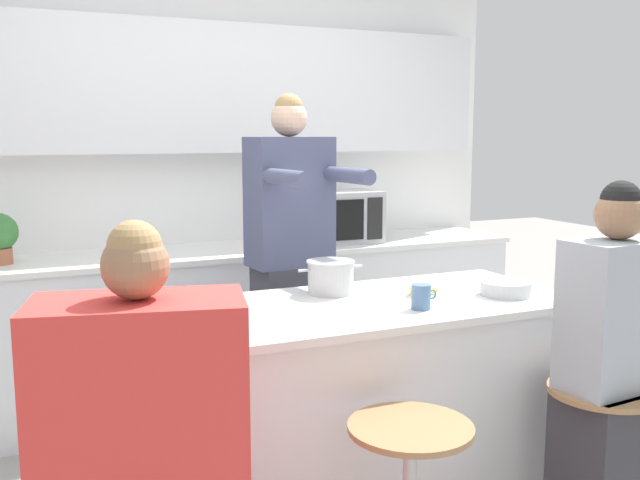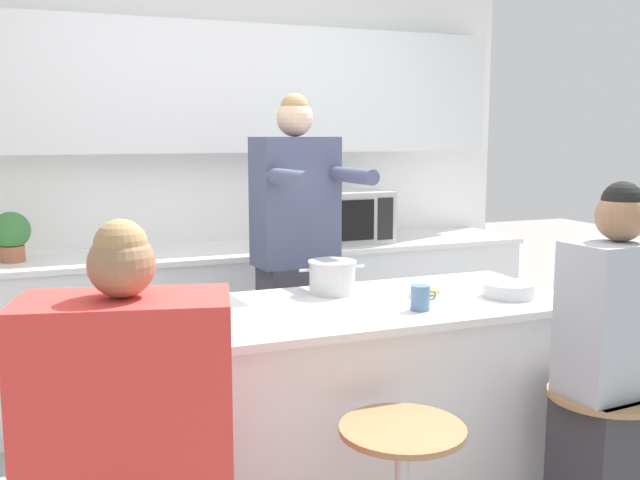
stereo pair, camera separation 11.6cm
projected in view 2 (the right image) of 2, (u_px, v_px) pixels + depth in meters
wall_back at (215, 137)px, 4.29m from camera, size 3.93×0.22×2.70m
back_counter at (231, 324)px, 4.18m from camera, size 3.64×0.62×0.91m
kitchen_island at (327, 416)px, 2.82m from camera, size 2.02×0.75×0.90m
bar_stool_rightmost at (601, 467)px, 2.56m from camera, size 0.40×0.40×0.66m
person_cooking at (296, 278)px, 3.45m from camera, size 0.44×0.59×1.75m
person_seated_near at (610, 396)px, 2.53m from camera, size 0.39×0.29×1.40m
cooking_pot at (332, 277)px, 2.97m from camera, size 0.29×0.20×0.14m
fruit_bowl at (509, 290)px, 2.91m from camera, size 0.21×0.21×0.06m
coffee_cup_near at (421, 298)px, 2.69m from camera, size 0.11×0.08×0.10m
coffee_cup_far at (165, 315)px, 2.44m from camera, size 0.11×0.08×0.09m
banana_bunch at (422, 290)px, 2.94m from camera, size 0.16×0.11×0.05m
microwave at (343, 217)px, 4.31m from camera, size 0.55×0.35×0.31m
potted_plant at (11, 234)px, 3.66m from camera, size 0.19×0.19×0.26m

